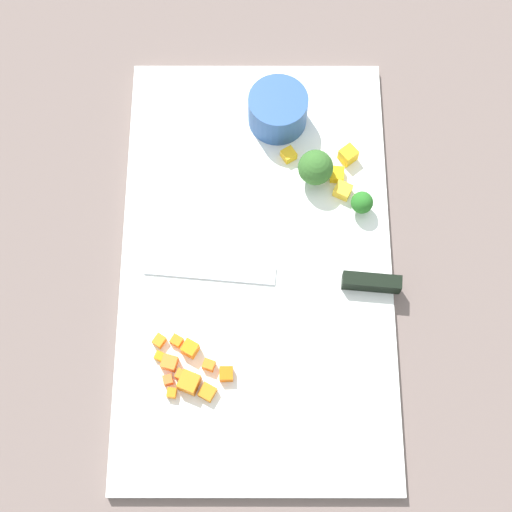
% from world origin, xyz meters
% --- Properties ---
extents(ground_plane, '(4.00, 4.00, 0.00)m').
position_xyz_m(ground_plane, '(0.00, 0.00, 0.00)').
color(ground_plane, '#6F5F5A').
extents(cutting_board, '(0.51, 0.30, 0.01)m').
position_xyz_m(cutting_board, '(0.00, 0.00, 0.01)').
color(cutting_board, white).
rests_on(cutting_board, ground_plane).
extents(prep_bowl, '(0.07, 0.07, 0.05)m').
position_xyz_m(prep_bowl, '(0.18, -0.03, 0.03)').
color(prep_bowl, '#2D5493').
rests_on(prep_bowl, cutting_board).
extents(chef_knife, '(0.04, 0.29, 0.02)m').
position_xyz_m(chef_knife, '(-0.03, -0.07, 0.02)').
color(chef_knife, silver).
rests_on(chef_knife, cutting_board).
extents(carrot_dice_0, '(0.01, 0.01, 0.01)m').
position_xyz_m(carrot_dice_0, '(-0.12, 0.05, 0.02)').
color(carrot_dice_0, orange).
rests_on(carrot_dice_0, cutting_board).
extents(carrot_dice_1, '(0.02, 0.02, 0.02)m').
position_xyz_m(carrot_dice_1, '(-0.11, 0.07, 0.02)').
color(carrot_dice_1, orange).
rests_on(carrot_dice_1, cutting_board).
extents(carrot_dice_2, '(0.02, 0.02, 0.01)m').
position_xyz_m(carrot_dice_2, '(-0.10, 0.09, 0.02)').
color(carrot_dice_2, orange).
rests_on(carrot_dice_2, cutting_board).
extents(carrot_dice_3, '(0.01, 0.01, 0.01)m').
position_xyz_m(carrot_dice_3, '(-0.15, 0.09, 0.02)').
color(carrot_dice_3, orange).
rests_on(carrot_dice_3, cutting_board).
extents(carrot_dice_4, '(0.03, 0.03, 0.02)m').
position_xyz_m(carrot_dice_4, '(-0.14, 0.07, 0.02)').
color(carrot_dice_4, orange).
rests_on(carrot_dice_4, cutting_board).
extents(carrot_dice_5, '(0.01, 0.01, 0.01)m').
position_xyz_m(carrot_dice_5, '(-0.13, 0.08, 0.02)').
color(carrot_dice_5, orange).
rests_on(carrot_dice_5, cutting_board).
extents(carrot_dice_6, '(0.02, 0.02, 0.01)m').
position_xyz_m(carrot_dice_6, '(-0.12, 0.09, 0.02)').
color(carrot_dice_6, orange).
rests_on(carrot_dice_6, cutting_board).
extents(carrot_dice_7, '(0.01, 0.01, 0.01)m').
position_xyz_m(carrot_dice_7, '(-0.13, 0.03, 0.02)').
color(carrot_dice_7, orange).
rests_on(carrot_dice_7, cutting_board).
extents(carrot_dice_8, '(0.02, 0.02, 0.01)m').
position_xyz_m(carrot_dice_8, '(-0.10, 0.10, 0.02)').
color(carrot_dice_8, orange).
rests_on(carrot_dice_8, cutting_board).
extents(carrot_dice_9, '(0.01, 0.01, 0.01)m').
position_xyz_m(carrot_dice_9, '(-0.11, 0.10, 0.02)').
color(carrot_dice_9, orange).
rests_on(carrot_dice_9, cutting_board).
extents(carrot_dice_10, '(0.01, 0.01, 0.01)m').
position_xyz_m(carrot_dice_10, '(-0.14, 0.09, 0.02)').
color(carrot_dice_10, orange).
rests_on(carrot_dice_10, cutting_board).
extents(carrot_dice_11, '(0.02, 0.02, 0.01)m').
position_xyz_m(carrot_dice_11, '(-0.15, 0.05, 0.02)').
color(carrot_dice_11, orange).
rests_on(carrot_dice_11, cutting_board).
extents(pepper_dice_0, '(0.02, 0.02, 0.02)m').
position_xyz_m(pepper_dice_0, '(0.13, -0.11, 0.02)').
color(pepper_dice_0, yellow).
rests_on(pepper_dice_0, cutting_board).
extents(pepper_dice_1, '(0.02, 0.02, 0.01)m').
position_xyz_m(pepper_dice_1, '(0.08, -0.10, 0.02)').
color(pepper_dice_1, yellow).
rests_on(pepper_dice_1, cutting_board).
extents(pepper_dice_2, '(0.02, 0.02, 0.01)m').
position_xyz_m(pepper_dice_2, '(0.13, -0.04, 0.02)').
color(pepper_dice_2, yellow).
rests_on(pepper_dice_2, cutting_board).
extents(pepper_dice_3, '(0.02, 0.02, 0.01)m').
position_xyz_m(pepper_dice_3, '(0.10, -0.09, 0.02)').
color(pepper_dice_3, yellow).
rests_on(pepper_dice_3, cutting_board).
extents(broccoli_floret_0, '(0.04, 0.04, 0.05)m').
position_xyz_m(broccoli_floret_0, '(0.10, -0.07, 0.04)').
color(broccoli_floret_0, '#93C36C').
rests_on(broccoli_floret_0, cutting_board).
extents(broccoli_floret_1, '(0.03, 0.03, 0.03)m').
position_xyz_m(broccoli_floret_1, '(0.06, -0.12, 0.03)').
color(broccoli_floret_1, '#84B556').
rests_on(broccoli_floret_1, cutting_board).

